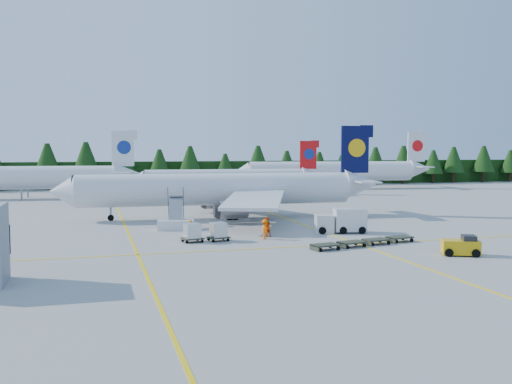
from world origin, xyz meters
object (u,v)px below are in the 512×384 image
object	(u,v)px
airliner_navy	(211,190)
airliner_red	(223,179)
baggage_tug	(462,246)
service_truck	(341,221)
airstairs	(176,222)

from	to	relation	value
airliner_navy	airliner_red	distance (m)	36.43
airliner_navy	baggage_tug	size ratio (longest dim) A/B	12.29
airliner_red	service_truck	distance (m)	51.81
airliner_red	airstairs	world-z (taller)	airliner_red
airliner_navy	airstairs	distance (m)	11.20
airliner_navy	baggage_tug	world-z (taller)	airliner_navy
airliner_navy	service_truck	bearing A→B (deg)	-54.62
airliner_red	service_truck	world-z (taller)	airliner_red
service_truck	baggage_tug	world-z (taller)	service_truck
airliner_navy	service_truck	size ratio (longest dim) A/B	7.41
airstairs	baggage_tug	world-z (taller)	airstairs
airliner_navy	airliner_red	bearing A→B (deg)	78.15
airliner_navy	airliner_red	world-z (taller)	airliner_navy
baggage_tug	airliner_red	bearing A→B (deg)	119.20
airstairs	service_truck	xyz separation A→B (m)	(16.31, -7.45, 0.49)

